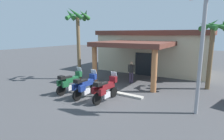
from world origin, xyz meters
TOP-DOWN VIEW (x-y plane):
  - ground_plane at (0.00, 0.00)m, footprint 80.00×80.00m
  - motel_building at (-0.10, 9.59)m, footprint 11.28×11.43m
  - motorcycle_green at (-2.00, -0.82)m, footprint 0.73×2.21m
  - motorcycle_blue at (-0.58, -0.94)m, footprint 0.70×2.21m
  - motorcycle_maroon at (0.84, -0.82)m, footprint 0.72×2.21m
  - pedestrian at (0.24, 3.65)m, footprint 0.48×0.32m
  - palm_tree_near_portico at (5.58, 5.06)m, footprint 1.90×2.02m
  - palm_tree_roadside at (-4.07, 2.34)m, footprint 2.04×2.10m
  - roadside_sign at (5.59, 0.18)m, footprint 1.40×0.18m
  - curb_strip at (-0.58, 0.64)m, footprint 6.27×0.36m

SIDE VIEW (x-z plane):
  - ground_plane at x=0.00m, z-range 0.00..0.00m
  - curb_strip at x=-0.58m, z-range 0.00..0.12m
  - motorcycle_green at x=-2.00m, z-range -0.11..1.50m
  - motorcycle_blue at x=-0.58m, z-range -0.11..1.50m
  - motorcycle_maroon at x=0.84m, z-range -0.11..1.50m
  - pedestrian at x=0.24m, z-range 0.14..1.85m
  - motel_building at x=-0.10m, z-range 0.05..4.23m
  - palm_tree_near_portico at x=5.58m, z-range 1.26..6.24m
  - roadside_sign at x=5.59m, z-range 1.12..7.61m
  - palm_tree_roadside at x=-4.07m, z-range 1.56..7.55m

